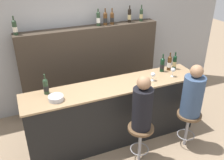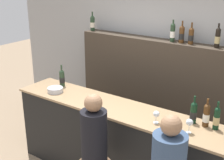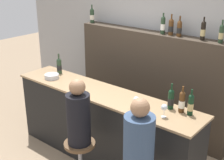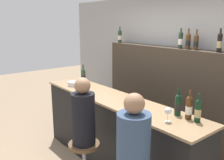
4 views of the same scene
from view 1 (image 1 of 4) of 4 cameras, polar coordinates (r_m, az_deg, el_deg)
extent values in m
plane|color=#8C755B|center=(4.42, 2.07, -15.25)|extent=(16.00, 16.00, 0.00)
cube|color=#9E9E9E|center=(5.14, -5.78, 8.13)|extent=(6.40, 0.05, 2.60)
cube|color=black|center=(4.28, 0.61, -7.72)|extent=(2.91, 0.56, 1.05)
cube|color=#997A56|center=(4.00, 0.65, -1.37)|extent=(2.95, 0.60, 0.03)
cube|color=#382D23|center=(5.11, -4.79, 2.70)|extent=(2.77, 0.28, 1.72)
cylinder|color=#233823|center=(3.83, -14.85, -1.67)|extent=(0.08, 0.08, 0.21)
cylinder|color=black|center=(3.84, -14.84, -1.81)|extent=(0.08, 0.08, 0.08)
sphere|color=#233823|center=(3.79, -15.04, -0.29)|extent=(0.08, 0.08, 0.08)
cylinder|color=#233823|center=(3.76, -15.16, 0.59)|extent=(0.02, 0.02, 0.10)
cylinder|color=black|center=(4.49, 11.40, 3.21)|extent=(0.07, 0.07, 0.21)
cylinder|color=black|center=(4.50, 11.39, 3.09)|extent=(0.08, 0.08, 0.08)
sphere|color=black|center=(4.45, 11.53, 4.46)|extent=(0.07, 0.07, 0.07)
cylinder|color=black|center=(4.43, 11.60, 5.21)|extent=(0.02, 0.02, 0.10)
cylinder|color=#4C2D14|center=(4.57, 12.95, 3.58)|extent=(0.07, 0.07, 0.23)
cylinder|color=white|center=(4.57, 12.93, 3.45)|extent=(0.07, 0.07, 0.09)
sphere|color=#4C2D14|center=(4.52, 13.10, 4.90)|extent=(0.07, 0.07, 0.07)
cylinder|color=#4C2D14|center=(4.50, 13.18, 5.57)|extent=(0.02, 0.02, 0.09)
cylinder|color=black|center=(4.63, 14.10, 3.75)|extent=(0.07, 0.07, 0.22)
cylinder|color=tan|center=(4.64, 14.08, 3.63)|extent=(0.07, 0.07, 0.09)
sphere|color=black|center=(4.59, 14.26, 5.03)|extent=(0.07, 0.07, 0.07)
cylinder|color=black|center=(4.57, 14.34, 5.67)|extent=(0.02, 0.02, 0.08)
cylinder|color=#233823|center=(4.58, -21.29, 10.88)|extent=(0.08, 0.08, 0.21)
cylinder|color=beige|center=(4.58, -21.27, 10.76)|extent=(0.08, 0.08, 0.09)
sphere|color=#233823|center=(4.55, -21.53, 12.17)|extent=(0.08, 0.08, 0.08)
cylinder|color=#233823|center=(4.54, -21.66, 12.90)|extent=(0.02, 0.02, 0.09)
cylinder|color=#233823|center=(4.84, -3.15, 13.61)|extent=(0.07, 0.07, 0.23)
cylinder|color=white|center=(4.84, -3.15, 13.48)|extent=(0.07, 0.07, 0.09)
sphere|color=#233823|center=(4.81, -3.19, 14.96)|extent=(0.07, 0.07, 0.07)
cylinder|color=#233823|center=(4.80, -3.20, 15.54)|extent=(0.02, 0.02, 0.07)
cylinder|color=#4C2D14|center=(4.89, -1.55, 13.64)|extent=(0.07, 0.07, 0.21)
cylinder|color=black|center=(4.89, -1.55, 13.52)|extent=(0.08, 0.08, 0.08)
sphere|color=#4C2D14|center=(4.87, -1.57, 14.82)|extent=(0.07, 0.07, 0.07)
cylinder|color=#4C2D14|center=(4.85, -1.57, 15.53)|extent=(0.02, 0.02, 0.09)
cylinder|color=#4C2D14|center=(4.94, 0.02, 13.74)|extent=(0.07, 0.07, 0.20)
cylinder|color=black|center=(4.95, 0.02, 13.62)|extent=(0.07, 0.07, 0.08)
sphere|color=#4C2D14|center=(4.92, 0.02, 14.85)|extent=(0.07, 0.07, 0.07)
cylinder|color=#4C2D14|center=(4.91, 0.02, 15.55)|extent=(0.02, 0.02, 0.09)
cylinder|color=black|center=(5.09, 4.00, 14.31)|extent=(0.07, 0.07, 0.24)
cylinder|color=tan|center=(5.09, 3.99, 14.18)|extent=(0.07, 0.07, 0.09)
sphere|color=black|center=(5.06, 4.04, 15.61)|extent=(0.07, 0.07, 0.07)
cylinder|color=black|center=(5.05, 4.06, 16.20)|extent=(0.02, 0.02, 0.08)
cylinder|color=#233823|center=(5.21, 6.68, 14.41)|extent=(0.06, 0.06, 0.22)
cylinder|color=tan|center=(5.21, 6.68, 14.30)|extent=(0.07, 0.07, 0.09)
sphere|color=#233823|center=(5.19, 6.75, 15.59)|extent=(0.06, 0.06, 0.06)
cylinder|color=#233823|center=(5.18, 6.79, 16.19)|extent=(0.02, 0.02, 0.09)
cylinder|color=silver|center=(4.18, 9.23, -0.08)|extent=(0.06, 0.06, 0.00)
cylinder|color=silver|center=(4.17, 9.27, 0.39)|extent=(0.01, 0.01, 0.07)
sphere|color=silver|center=(4.13, 9.34, 1.25)|extent=(0.07, 0.07, 0.07)
cylinder|color=silver|center=(4.39, 13.60, 0.84)|extent=(0.06, 0.06, 0.00)
cylinder|color=silver|center=(4.37, 13.67, 1.36)|extent=(0.01, 0.01, 0.09)
sphere|color=silver|center=(4.33, 13.78, 2.27)|extent=(0.08, 0.08, 0.08)
cylinder|color=#B7B7BC|center=(3.67, -12.68, -4.04)|extent=(0.22, 0.22, 0.07)
cylinder|color=gray|center=(4.05, 6.36, -14.44)|extent=(0.05, 0.05, 0.60)
torus|color=gray|center=(4.11, 6.29, -15.38)|extent=(0.29, 0.29, 0.02)
cylinder|color=brown|center=(3.84, 6.61, -10.86)|extent=(0.40, 0.40, 0.04)
cylinder|color=black|center=(3.64, 6.90, -6.57)|extent=(0.29, 0.29, 0.65)
sphere|color=#936B4C|center=(3.42, 7.30, -0.65)|extent=(0.20, 0.20, 0.20)
cylinder|color=gray|center=(4.47, 16.66, -10.97)|extent=(0.05, 0.05, 0.60)
torus|color=gray|center=(4.52, 16.50, -11.87)|extent=(0.29, 0.29, 0.02)
cylinder|color=brown|center=(4.28, 17.24, -7.57)|extent=(0.40, 0.40, 0.04)
cylinder|color=#334766|center=(4.10, 17.91, -3.54)|extent=(0.33, 0.33, 0.66)
sphere|color=#936B4C|center=(3.90, 18.81, 1.90)|extent=(0.20, 0.20, 0.20)
camera|label=2|loc=(3.47, 63.93, 8.04)|focal=50.00mm
camera|label=3|loc=(4.03, 64.85, 8.80)|focal=50.00mm
camera|label=4|loc=(4.24, 51.29, 5.60)|focal=40.00mm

